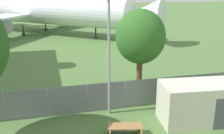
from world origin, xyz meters
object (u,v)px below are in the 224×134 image
at_px(portable_cabin, 201,103).
at_px(picnic_bench_near_cabin, 125,130).
at_px(airplane, 39,10).
at_px(tree_left_of_cabin, 140,37).

distance_m(portable_cabin, picnic_bench_near_cabin, 5.07).
xyz_separation_m(airplane, portable_cabin, (9.70, -34.04, -2.84)).
bearing_deg(airplane, portable_cabin, -34.07).
distance_m(portable_cabin, tree_left_of_cabin, 6.09).
height_order(airplane, tree_left_of_cabin, airplane).
xyz_separation_m(airplane, picnic_bench_near_cabin, (4.74, -34.75, -3.59)).
bearing_deg(airplane, picnic_bench_near_cabin, -42.21).
relative_size(airplane, tree_left_of_cabin, 5.53).
height_order(picnic_bench_near_cabin, tree_left_of_cabin, tree_left_of_cabin).
relative_size(airplane, portable_cabin, 7.13).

